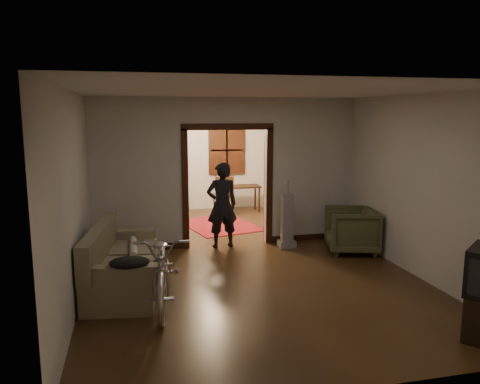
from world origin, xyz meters
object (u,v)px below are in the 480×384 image
object	(u,v)px
sofa	(126,258)
bicycle	(163,267)
person	(222,205)
armchair	(351,230)
desk	(242,199)
locker	(150,178)

from	to	relation	value
sofa	bicycle	bearing A→B (deg)	-47.07
bicycle	person	xyz separation A→B (m)	(1.27, 2.47, 0.30)
sofa	bicycle	distance (m)	0.83
armchair	person	size ratio (longest dim) A/B	0.55
bicycle	armchair	xyz separation A→B (m)	(3.51, 1.63, -0.10)
bicycle	armchair	size ratio (longest dim) A/B	2.16
sofa	person	size ratio (longest dim) A/B	1.25
sofa	desk	world-z (taller)	sofa
armchair	desk	bearing A→B (deg)	-148.40
armchair	desk	xyz separation A→B (m)	(-1.12, 3.89, -0.07)
sofa	locker	world-z (taller)	locker
armchair	locker	distance (m)	5.49
locker	armchair	bearing A→B (deg)	-53.37
armchair	person	distance (m)	2.42
locker	bicycle	bearing A→B (deg)	-92.92
sofa	armchair	xyz separation A→B (m)	(3.98, 0.95, -0.06)
bicycle	armchair	distance (m)	3.87
bicycle	locker	size ratio (longest dim) A/B	1.07
armchair	locker	size ratio (longest dim) A/B	0.50
locker	person	bearing A→B (deg)	-73.04
bicycle	armchair	world-z (taller)	bicycle
sofa	locker	distance (m)	5.27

